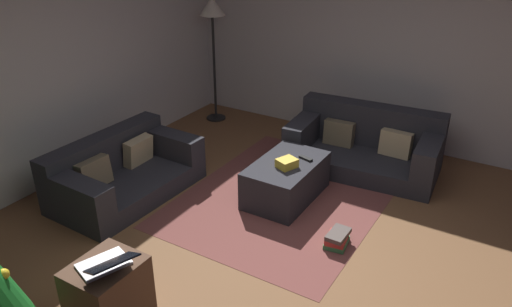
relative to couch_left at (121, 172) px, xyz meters
The scene contains 13 objects.
ground_plane 2.27m from the couch_left, 97.10° to the right, with size 6.40×6.40×0.00m, color brown.
rear_partition 1.41m from the couch_left, 107.20° to the left, with size 6.40×0.12×2.60m, color #BCB7B2.
corner_partition 3.78m from the couch_left, 38.05° to the right, with size 0.12×6.40×2.60m, color #B5B0AB.
couch_left is the anchor object (origin of this frame).
couch_right 2.84m from the couch_left, 46.11° to the right, with size 1.02×1.79×0.72m.
ottoman 1.79m from the couch_left, 62.17° to the right, with size 0.97×0.60×0.42m, color #26262B.
gift_box 1.81m from the couch_left, 65.49° to the right, with size 0.19×0.16×0.09m, color gold.
tv_remote 2.00m from the couch_left, 59.60° to the right, with size 0.05×0.16×0.02m, color black.
side_table 1.95m from the couch_left, 137.73° to the right, with size 0.52×0.44×0.51m, color #4C3323.
laptop 2.03m from the couch_left, 136.86° to the right, with size 0.46×0.49×0.18m.
book_stack 2.43m from the couch_left, 82.49° to the right, with size 0.27×0.22×0.15m.
corner_lamp 2.66m from the couch_left, ahead, with size 0.36×0.36×1.76m.
area_rug 1.81m from the couch_left, 62.17° to the right, with size 2.60×2.00×0.01m, color brown.
Camera 1 is at (-3.05, -1.50, 2.81)m, focal length 35.05 mm.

